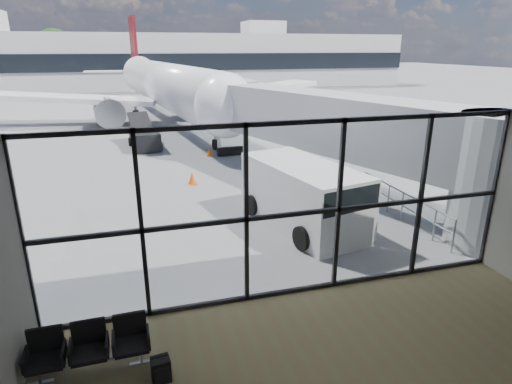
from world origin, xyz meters
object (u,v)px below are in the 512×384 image
backpack (161,371)px  airliner (164,85)px  service_van (305,195)px  belt_loader (144,138)px  seating_row (90,345)px

backpack → airliner: size_ratio=0.01×
backpack → service_van: size_ratio=0.10×
backpack → airliner: airliner is taller
service_van → belt_loader: (-4.99, 14.38, -0.49)m
backpack → seating_row: bearing=143.3°
airliner → backpack: bearing=-102.4°
seating_row → airliner: size_ratio=0.06×
seating_row → airliner: bearing=81.5°
seating_row → belt_loader: size_ratio=0.52×
service_van → belt_loader: 15.23m
backpack → service_van: (5.46, 6.27, 0.89)m
backpack → service_van: service_van is taller
service_van → belt_loader: bearing=96.8°
backpack → airliner: 33.19m
seating_row → backpack: size_ratio=4.27×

